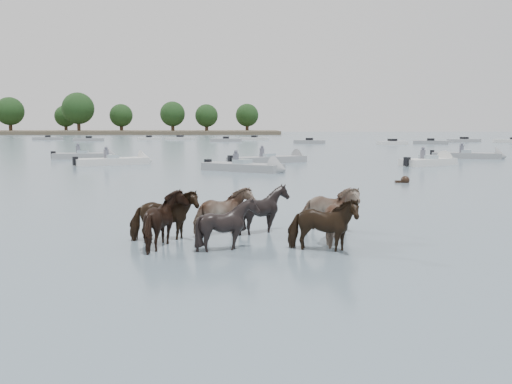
{
  "coord_description": "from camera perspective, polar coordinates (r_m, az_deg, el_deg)",
  "views": [
    {
      "loc": [
        1.21,
        -13.09,
        2.89
      ],
      "look_at": [
        1.39,
        1.1,
        1.1
      ],
      "focal_mm": 37.71,
      "sensor_mm": 36.0,
      "label": 1
    }
  ],
  "objects": [
    {
      "name": "ground",
      "position": [
        13.46,
        -5.9,
        -5.25
      ],
      "size": [
        400.0,
        400.0,
        0.0
      ],
      "primitive_type": "plane",
      "color": "slate",
      "rests_on": "ground"
    },
    {
      "name": "shoreline",
      "position": [
        177.98,
        -24.43,
        5.78
      ],
      "size": [
        160.0,
        30.0,
        1.0
      ],
      "primitive_type": "cube",
      "color": "#4C4233",
      "rests_on": "ground"
    },
    {
      "name": "pony_herd",
      "position": [
        13.38,
        -0.21,
        -2.82
      ],
      "size": [
        6.09,
        3.54,
        1.45
      ],
      "color": "black",
      "rests_on": "ground"
    },
    {
      "name": "swimming_pony",
      "position": [
        27.81,
        15.44,
        1.17
      ],
      "size": [
        0.72,
        0.44,
        0.44
      ],
      "color": "black",
      "rests_on": "ground"
    },
    {
      "name": "motorboat_a",
      "position": [
        40.33,
        -13.95,
        3.19
      ],
      "size": [
        5.66,
        4.03,
        1.92
      ],
      "rotation": [
        0.0,
        0.0,
        0.49
      ],
      "color": "silver",
      "rests_on": "ground"
    },
    {
      "name": "motorboat_b",
      "position": [
        33.12,
        -0.3,
        2.58
      ],
      "size": [
        5.68,
        4.24,
        1.92
      ],
      "rotation": [
        0.0,
        0.0,
        -0.53
      ],
      "color": "gray",
      "rests_on": "ground"
    },
    {
      "name": "motorboat_c",
      "position": [
        41.14,
        2.2,
        3.47
      ],
      "size": [
        6.61,
        4.63,
        1.92
      ],
      "rotation": [
        0.0,
        0.0,
        0.51
      ],
      "color": "gray",
      "rests_on": "ground"
    },
    {
      "name": "motorboat_d",
      "position": [
        40.68,
        18.44,
        3.07
      ],
      "size": [
        4.93,
        3.9,
        1.92
      ],
      "rotation": [
        0.0,
        0.0,
        0.56
      ],
      "color": "silver",
      "rests_on": "ground"
    },
    {
      "name": "motorboat_e",
      "position": [
        49.65,
        22.3,
        3.58
      ],
      "size": [
        6.16,
        3.66,
        1.92
      ],
      "rotation": [
        0.0,
        0.0,
        -0.37
      ],
      "color": "gray",
      "rests_on": "ground"
    },
    {
      "name": "motorboat_f",
      "position": [
        47.75,
        -16.97,
        3.68
      ],
      "size": [
        5.53,
        2.24,
        1.92
      ],
      "rotation": [
        0.0,
        0.0,
        0.12
      ],
      "color": "gray",
      "rests_on": "ground"
    },
    {
      "name": "distant_flotilla",
      "position": [
        87.75,
        -1.6,
        5.47
      ],
      "size": [
        106.61,
        28.82,
        0.93
      ],
      "color": "gray",
      "rests_on": "ground"
    },
    {
      "name": "treeline",
      "position": [
        178.14,
        -25.45,
        7.63
      ],
      "size": [
        146.98,
        20.93,
        12.19
      ],
      "color": "#382619",
      "rests_on": "ground"
    }
  ]
}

